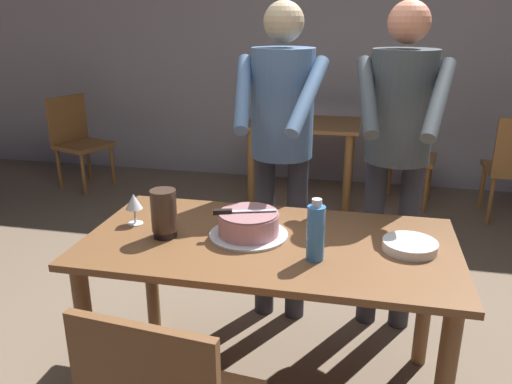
{
  "coord_description": "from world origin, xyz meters",
  "views": [
    {
      "loc": [
        0.36,
        -1.94,
        1.65
      ],
      "look_at": [
        -0.09,
        0.17,
        0.9
      ],
      "focal_mm": 35.76,
      "sensor_mm": 36.0,
      "label": 1
    }
  ],
  "objects_px": {
    "background_chair_2": "(78,138)",
    "hurricane_lamp": "(164,213)",
    "plate_stack": "(410,246)",
    "background_table": "(303,140)",
    "person_cutting_cake": "(282,133)",
    "main_dining_table": "(269,264)",
    "water_bottle": "(316,232)",
    "background_chair_1": "(401,151)",
    "cake_knife": "(232,211)",
    "cake_on_platter": "(249,225)",
    "wine_glass_near": "(134,203)",
    "person_standing_beside": "(398,137)"
  },
  "relations": [
    {
      "from": "cake_on_platter",
      "to": "cake_knife",
      "type": "distance_m",
      "value": 0.1
    },
    {
      "from": "plate_stack",
      "to": "background_chair_2",
      "type": "distance_m",
      "value": 3.91
    },
    {
      "from": "main_dining_table",
      "to": "person_cutting_cake",
      "type": "relative_size",
      "value": 0.91
    },
    {
      "from": "cake_on_platter",
      "to": "person_standing_beside",
      "type": "bearing_deg",
      "value": 45.01
    },
    {
      "from": "main_dining_table",
      "to": "cake_on_platter",
      "type": "distance_m",
      "value": 0.19
    },
    {
      "from": "main_dining_table",
      "to": "background_chair_2",
      "type": "height_order",
      "value": "background_chair_2"
    },
    {
      "from": "hurricane_lamp",
      "to": "person_standing_beside",
      "type": "xyz_separation_m",
      "value": [
        0.97,
        0.71,
        0.22
      ]
    },
    {
      "from": "main_dining_table",
      "to": "hurricane_lamp",
      "type": "bearing_deg",
      "value": -172.27
    },
    {
      "from": "background_chair_2",
      "to": "plate_stack",
      "type": "bearing_deg",
      "value": -39.92
    },
    {
      "from": "cake_knife",
      "to": "person_cutting_cake",
      "type": "distance_m",
      "value": 0.66
    },
    {
      "from": "cake_on_platter",
      "to": "person_cutting_cake",
      "type": "bearing_deg",
      "value": 86.24
    },
    {
      "from": "water_bottle",
      "to": "background_chair_1",
      "type": "distance_m",
      "value": 2.92
    },
    {
      "from": "wine_glass_near",
      "to": "background_chair_1",
      "type": "relative_size",
      "value": 0.16
    },
    {
      "from": "wine_glass_near",
      "to": "cake_on_platter",
      "type": "bearing_deg",
      "value": -2.56
    },
    {
      "from": "background_chair_2",
      "to": "hurricane_lamp",
      "type": "bearing_deg",
      "value": -52.62
    },
    {
      "from": "background_table",
      "to": "background_chair_2",
      "type": "distance_m",
      "value": 2.24
    },
    {
      "from": "plate_stack",
      "to": "wine_glass_near",
      "type": "xyz_separation_m",
      "value": [
        -1.2,
        0.02,
        0.08
      ]
    },
    {
      "from": "background_chair_1",
      "to": "background_chair_2",
      "type": "bearing_deg",
      "value": -176.63
    },
    {
      "from": "person_cutting_cake",
      "to": "background_chair_2",
      "type": "xyz_separation_m",
      "value": [
        -2.36,
        1.91,
        -0.58
      ]
    },
    {
      "from": "person_cutting_cake",
      "to": "background_chair_1",
      "type": "xyz_separation_m",
      "value": [
        0.75,
        2.09,
        -0.58
      ]
    },
    {
      "from": "background_chair_1",
      "to": "wine_glass_near",
      "type": "bearing_deg",
      "value": -116.5
    },
    {
      "from": "wine_glass_near",
      "to": "background_table",
      "type": "bearing_deg",
      "value": 79.99
    },
    {
      "from": "water_bottle",
      "to": "background_chair_2",
      "type": "height_order",
      "value": "water_bottle"
    },
    {
      "from": "person_cutting_cake",
      "to": "background_chair_2",
      "type": "bearing_deg",
      "value": 141.05
    },
    {
      "from": "background_chair_2",
      "to": "cake_knife",
      "type": "bearing_deg",
      "value": -48.24
    },
    {
      "from": "water_bottle",
      "to": "background_table",
      "type": "xyz_separation_m",
      "value": [
        -0.39,
        2.73,
        -0.29
      ]
    },
    {
      "from": "plate_stack",
      "to": "person_cutting_cake",
      "type": "height_order",
      "value": "person_cutting_cake"
    },
    {
      "from": "person_standing_beside",
      "to": "background_table",
      "type": "height_order",
      "value": "person_standing_beside"
    },
    {
      "from": "person_cutting_cake",
      "to": "main_dining_table",
      "type": "bearing_deg",
      "value": -84.9
    },
    {
      "from": "wine_glass_near",
      "to": "person_standing_beside",
      "type": "bearing_deg",
      "value": 27.38
    },
    {
      "from": "cake_on_platter",
      "to": "hurricane_lamp",
      "type": "xyz_separation_m",
      "value": [
        -0.35,
        -0.08,
        0.06
      ]
    },
    {
      "from": "wine_glass_near",
      "to": "main_dining_table",
      "type": "bearing_deg",
      "value": -3.98
    },
    {
      "from": "main_dining_table",
      "to": "cake_on_platter",
      "type": "relative_size",
      "value": 4.6
    },
    {
      "from": "cake_knife",
      "to": "person_cutting_cake",
      "type": "bearing_deg",
      "value": 80.1
    },
    {
      "from": "main_dining_table",
      "to": "background_table",
      "type": "distance_m",
      "value": 2.6
    },
    {
      "from": "water_bottle",
      "to": "person_cutting_cake",
      "type": "height_order",
      "value": "person_cutting_cake"
    },
    {
      "from": "water_bottle",
      "to": "background_chair_2",
      "type": "xyz_separation_m",
      "value": [
        -2.63,
        2.67,
        -0.37
      ]
    },
    {
      "from": "cake_on_platter",
      "to": "water_bottle",
      "type": "bearing_deg",
      "value": -28.09
    },
    {
      "from": "cake_on_platter",
      "to": "wine_glass_near",
      "type": "height_order",
      "value": "wine_glass_near"
    },
    {
      "from": "plate_stack",
      "to": "wine_glass_near",
      "type": "bearing_deg",
      "value": 178.9
    },
    {
      "from": "main_dining_table",
      "to": "background_chair_1",
      "type": "xyz_separation_m",
      "value": [
        0.7,
        2.71,
        -0.14
      ]
    },
    {
      "from": "background_table",
      "to": "plate_stack",
      "type": "bearing_deg",
      "value": -73.63
    },
    {
      "from": "cake_knife",
      "to": "background_table",
      "type": "distance_m",
      "value": 2.61
    },
    {
      "from": "person_cutting_cake",
      "to": "wine_glass_near",
      "type": "bearing_deg",
      "value": -135.19
    },
    {
      "from": "main_dining_table",
      "to": "plate_stack",
      "type": "height_order",
      "value": "plate_stack"
    },
    {
      "from": "main_dining_table",
      "to": "hurricane_lamp",
      "type": "height_order",
      "value": "hurricane_lamp"
    },
    {
      "from": "main_dining_table",
      "to": "person_standing_beside",
      "type": "bearing_deg",
      "value": 50.54
    },
    {
      "from": "hurricane_lamp",
      "to": "background_chair_2",
      "type": "xyz_separation_m",
      "value": [
        -1.98,
        2.59,
        -0.37
      ]
    },
    {
      "from": "plate_stack",
      "to": "background_table",
      "type": "xyz_separation_m",
      "value": [
        -0.75,
        2.57,
        -0.19
      ]
    },
    {
      "from": "cake_knife",
      "to": "hurricane_lamp",
      "type": "xyz_separation_m",
      "value": [
        -0.28,
        -0.06,
        -0.01
      ]
    }
  ]
}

